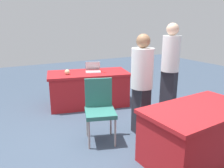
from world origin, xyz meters
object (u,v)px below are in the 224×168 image
at_px(table_foreground, 89,88).
at_px(chair_near_front, 100,106).
at_px(laptop_silver, 93,70).
at_px(yarn_ball, 67,72).
at_px(person_presenter, 142,81).
at_px(person_organiser, 170,64).
at_px(table_back_left, 197,134).
at_px(scissors_red, 103,72).

bearing_deg(table_foreground, chair_near_front, 73.43).
relative_size(table_foreground, laptop_silver, 4.62).
bearing_deg(yarn_ball, person_presenter, 112.17).
height_order(chair_near_front, person_organiser, person_organiser).
bearing_deg(person_presenter, person_organiser, 116.68).
xyz_separation_m(person_organiser, yarn_ball, (1.67, -1.19, -0.20)).
distance_m(table_back_left, chair_near_front, 1.41).
height_order(table_foreground, person_presenter, person_presenter).
relative_size(laptop_silver, yarn_ball, 3.82).
relative_size(yarn_ball, scissors_red, 0.58).
xyz_separation_m(chair_near_front, person_presenter, (-0.66, 0.14, 0.35)).
bearing_deg(chair_near_front, table_back_left, 147.64).
bearing_deg(person_presenter, table_back_left, 15.07).
relative_size(person_presenter, scissors_red, 8.91).
distance_m(table_foreground, scissors_red, 0.49).
relative_size(chair_near_front, person_organiser, 0.54).
distance_m(chair_near_front, scissors_red, 1.57).
relative_size(person_presenter, laptop_silver, 4.00).
distance_m(table_foreground, table_back_left, 2.61).
xyz_separation_m(table_back_left, scissors_red, (0.14, -2.45, 0.37)).
bearing_deg(table_foreground, person_organiser, 136.03).
height_order(person_presenter, scissors_red, person_presenter).
bearing_deg(chair_near_front, laptop_silver, -92.05).
relative_size(chair_near_front, laptop_silver, 2.36).
bearing_deg(scissors_red, table_foreground, -122.67).
xyz_separation_m(chair_near_front, yarn_ball, (0.01, -1.51, 0.24)).
bearing_deg(chair_near_front, scissors_red, -100.01).
height_order(table_back_left, yarn_ball, yarn_ball).
height_order(chair_near_front, laptop_silver, chair_near_front).
xyz_separation_m(person_organiser, laptop_silver, (1.10, -1.18, -0.22)).
bearing_deg(table_back_left, table_foreground, -80.35).
relative_size(table_foreground, scissors_red, 10.29).
distance_m(chair_near_front, laptop_silver, 1.62).
xyz_separation_m(table_foreground, table_back_left, (-0.44, 2.57, 0.00)).
distance_m(person_presenter, yarn_ball, 1.79).
relative_size(person_presenter, yarn_ball, 15.31).
relative_size(table_foreground, person_presenter, 1.15).
xyz_separation_m(table_foreground, person_organiser, (-1.22, 1.17, 0.62)).
height_order(table_back_left, person_presenter, person_presenter).
bearing_deg(laptop_silver, scissors_red, 166.13).
bearing_deg(scissors_red, person_organiser, 30.65).
xyz_separation_m(table_back_left, laptop_silver, (0.32, -2.58, 0.40)).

